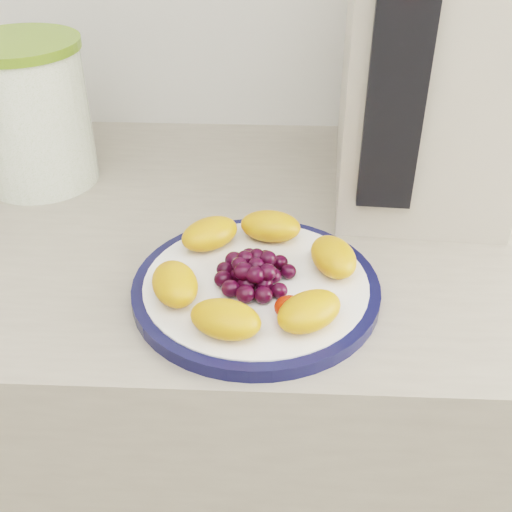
{
  "coord_description": "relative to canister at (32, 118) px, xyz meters",
  "views": [
    {
      "loc": [
        0.11,
        0.5,
        1.33
      ],
      "look_at": [
        0.09,
        1.04,
        0.95
      ],
      "focal_mm": 45.0,
      "sensor_mm": 36.0,
      "label": 1
    }
  ],
  "objects": [
    {
      "name": "appliance_panel",
      "position": [
        0.45,
        -0.14,
        0.09
      ],
      "size": [
        0.06,
        0.02,
        0.27
      ],
      "primitive_type": "cube",
      "rotation": [
        0.0,
        0.0,
        -0.07
      ],
      "color": "black",
      "rests_on": "appliance_body"
    },
    {
      "name": "canister",
      "position": [
        0.0,
        0.0,
        0.0
      ],
      "size": [
        0.16,
        0.16,
        0.18
      ],
      "primitive_type": "cylinder",
      "rotation": [
        0.0,
        0.0,
        -0.07
      ],
      "color": "#496E14",
      "rests_on": "counter"
    },
    {
      "name": "fruit_plate",
      "position": [
        0.31,
        -0.25,
        -0.06
      ],
      "size": [
        0.23,
        0.23,
        0.03
      ],
      "color": "orange",
      "rests_on": "plate_face"
    },
    {
      "name": "counter",
      "position": [
        0.23,
        -0.09,
        -0.54
      ],
      "size": [
        3.5,
        0.6,
        0.9
      ],
      "primitive_type": "cube",
      "color": "gray",
      "rests_on": "floor"
    },
    {
      "name": "plate_face",
      "position": [
        0.31,
        -0.25,
        -0.08
      ],
      "size": [
        0.24,
        0.24,
        0.02
      ],
      "primitive_type": "cylinder",
      "color": "white",
      "rests_on": "counter"
    },
    {
      "name": "appliance_body",
      "position": [
        0.52,
        0.01,
        0.09
      ],
      "size": [
        0.22,
        0.3,
        0.36
      ],
      "primitive_type": "cube",
      "rotation": [
        0.0,
        0.0,
        -0.07
      ],
      "color": "#B8AE9D",
      "rests_on": "counter"
    },
    {
      "name": "cabinet_face",
      "position": [
        0.23,
        -0.09,
        -0.57
      ],
      "size": [
        3.48,
        0.58,
        0.84
      ],
      "primitive_type": "cube",
      "color": "#8A6B4E",
      "rests_on": "floor"
    },
    {
      "name": "plate_rim",
      "position": [
        0.31,
        -0.25,
        -0.08
      ],
      "size": [
        0.26,
        0.26,
        0.01
      ],
      "primitive_type": "cylinder",
      "color": "#101339",
      "rests_on": "counter"
    },
    {
      "name": "canister_lid",
      "position": [
        0.0,
        0.0,
        0.1
      ],
      "size": [
        0.17,
        0.17,
        0.01
      ],
      "primitive_type": "cylinder",
      "rotation": [
        0.0,
        0.0,
        -0.07
      ],
      "color": "olive",
      "rests_on": "canister"
    }
  ]
}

